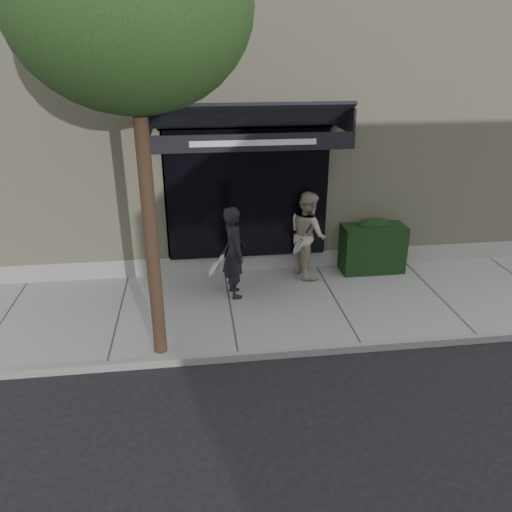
{
  "coord_description": "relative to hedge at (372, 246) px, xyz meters",
  "views": [
    {
      "loc": [
        -2.56,
        -8.08,
        4.59
      ],
      "look_at": [
        -1.44,
        0.6,
        0.84
      ],
      "focal_mm": 35.0,
      "sensor_mm": 36.0,
      "label": 1
    }
  ],
  "objects": [
    {
      "name": "sidewalk",
      "position": [
        -1.1,
        -1.25,
        -0.6
      ],
      "size": [
        20.0,
        3.0,
        0.12
      ],
      "primitive_type": "cube",
      "color": "gray",
      "rests_on": "ground"
    },
    {
      "name": "hedge",
      "position": [
        0.0,
        0.0,
        0.0
      ],
      "size": [
        1.3,
        0.7,
        1.14
      ],
      "color": "black",
      "rests_on": "sidewalk"
    },
    {
      "name": "curb",
      "position": [
        -1.1,
        -2.8,
        -0.59
      ],
      "size": [
        20.0,
        0.1,
        0.14
      ],
      "primitive_type": "cube",
      "color": "gray",
      "rests_on": "ground"
    },
    {
      "name": "pedestrian_front",
      "position": [
        -2.97,
        -0.79,
        0.34
      ],
      "size": [
        0.78,
        0.89,
        1.76
      ],
      "color": "black",
      "rests_on": "sidewalk"
    },
    {
      "name": "ground",
      "position": [
        -1.1,
        -1.25,
        -0.66
      ],
      "size": [
        80.0,
        80.0,
        0.0
      ],
      "primitive_type": "plane",
      "color": "black",
      "rests_on": "ground"
    },
    {
      "name": "building_facade",
      "position": [
        -1.11,
        3.71,
        2.08
      ],
      "size": [
        14.3,
        8.04,
        5.64
      ],
      "color": "#BCB48F",
      "rests_on": "ground"
    },
    {
      "name": "pedestrian_back",
      "position": [
        -1.4,
        -0.05,
        0.35
      ],
      "size": [
        0.87,
        1.0,
        1.78
      ],
      "color": "#B9AA94",
      "rests_on": "sidewalk"
    },
    {
      "name": "street_tree",
      "position": [
        -4.3,
        -2.55,
        4.32
      ],
      "size": [
        3.0,
        3.0,
        6.28
      ],
      "color": "black",
      "rests_on": "ground"
    }
  ]
}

